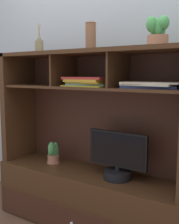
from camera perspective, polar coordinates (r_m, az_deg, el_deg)
The scene contains 9 objects.
back_wall at distance 2.44m, azimuth 3.42°, elevation 11.24°, with size 6.00×0.02×2.80m, color #ABB5BC.
media_console at distance 2.37m, azimuth 0.14°, elevation -12.59°, with size 1.63×0.48×1.42m.
tv_monitor at distance 2.16m, azimuth 5.61°, elevation -9.42°, with size 0.47×0.21×0.36m.
potted_orchid at distance 2.56m, azimuth -7.25°, elevation -8.21°, with size 0.12×0.12×0.19m.
magazine_stack_left at distance 1.96m, azimuth 12.22°, elevation 5.30°, with size 0.41×0.27×0.04m.
magazine_stack_centre at distance 2.19m, azimuth -0.26°, elevation 6.09°, with size 0.37×0.26×0.07m.
diffuser_bottle at distance 2.57m, azimuth -9.99°, elevation 12.76°, with size 0.07×0.07×0.25m.
potted_succulent at distance 2.00m, azimuth 13.52°, elevation 15.04°, with size 0.16×0.16×0.20m.
ceramic_vase at distance 2.25m, azimuth 0.24°, elevation 14.86°, with size 0.08×0.08×0.21m.
Camera 1 is at (1.23, -1.84, 1.25)m, focal length 45.77 mm.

